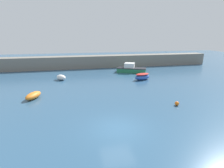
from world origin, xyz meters
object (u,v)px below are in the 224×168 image
Objects in this scene: motorboat_grey_hull at (131,69)px; mooring_buoy_orange at (177,103)px; rowboat_with_red_cover at (142,76)px; dinghy_near_pier at (33,95)px; fishing_dinghy_green at (61,77)px.

motorboat_grey_hull is 13.81× the size of mooring_buoy_orange.
mooring_buoy_orange is at bearing -111.97° from rowboat_with_red_cover.
rowboat_with_red_cover reaches higher than dinghy_near_pier.
fishing_dinghy_green is 8.39m from dinghy_near_pier.
dinghy_near_pier is (-14.98, -5.43, -0.14)m from rowboat_with_red_cover.
motorboat_grey_hull is 5.78m from rowboat_with_red_cover.
rowboat_with_red_cover is at bearing -64.65° from motorboat_grey_hull.
motorboat_grey_hull is 2.31× the size of dinghy_near_pier.
dinghy_near_pier is at bearing -178.38° from rowboat_with_red_cover.
fishing_dinghy_green is at bearing 150.03° from rowboat_with_red_cover.
dinghy_near_pier is (-15.09, -11.21, -0.28)m from motorboat_grey_hull.
mooring_buoy_orange is at bearing 95.36° from dinghy_near_pier.
mooring_buoy_orange is (-0.79, -16.45, -0.43)m from motorboat_grey_hull.
dinghy_near_pier reaches higher than mooring_buoy_orange.
motorboat_grey_hull is 2.84× the size of fishing_dinghy_green.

